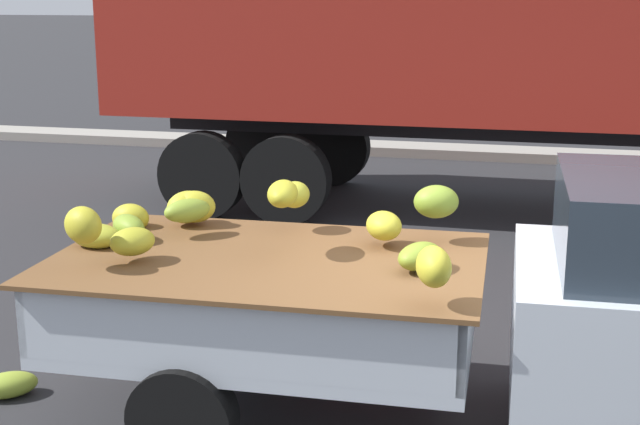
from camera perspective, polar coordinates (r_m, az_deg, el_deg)
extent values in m
cube|color=gray|center=(15.38, 12.99, 3.69)|extent=(80.00, 0.80, 0.16)
cube|color=silver|center=(5.79, -3.30, -7.67)|extent=(2.66, 1.72, 0.08)
cube|color=silver|center=(6.43, -1.45, -2.98)|extent=(2.61, 0.14, 0.44)
cube|color=silver|center=(4.99, -5.79, -8.14)|extent=(2.61, 0.14, 0.44)
cube|color=silver|center=(5.51, 9.65, -6.09)|extent=(0.11, 1.64, 0.44)
cube|color=silver|center=(6.15, -14.93, -4.25)|extent=(0.11, 1.64, 0.44)
cube|color=#B21914|center=(6.47, -1.39, -3.24)|extent=(2.50, 0.10, 0.07)
cube|color=brown|center=(5.63, -3.37, -3.02)|extent=(2.78, 1.85, 0.03)
ellipsoid|color=gold|center=(5.46, -15.08, -0.79)|extent=(0.33, 0.31, 0.23)
ellipsoid|color=gold|center=(6.38, -8.12, 0.37)|extent=(0.34, 0.28, 0.23)
ellipsoid|color=gold|center=(6.42, -8.59, 0.35)|extent=(0.35, 0.40, 0.23)
ellipsoid|color=olive|center=(5.34, 6.49, -2.82)|extent=(0.34, 0.41, 0.16)
ellipsoid|color=gold|center=(5.81, 4.16, -0.85)|extent=(0.34, 0.38, 0.19)
ellipsoid|color=gold|center=(5.59, -12.05, -1.85)|extent=(0.35, 0.37, 0.17)
ellipsoid|color=gold|center=(6.17, -1.65, 1.17)|extent=(0.22, 0.28, 0.18)
ellipsoid|color=gold|center=(6.45, -12.16, -0.35)|extent=(0.30, 0.25, 0.21)
ellipsoid|color=#ABB02F|center=(6.00, -14.29, -1.47)|extent=(0.38, 0.29, 0.16)
ellipsoid|color=olive|center=(6.11, -8.59, 0.13)|extent=(0.36, 0.38, 0.16)
ellipsoid|color=olive|center=(5.92, 7.53, 0.70)|extent=(0.37, 0.35, 0.22)
ellipsoid|color=olive|center=(6.10, -12.29, -0.90)|extent=(0.37, 0.36, 0.16)
ellipsoid|color=gold|center=(4.70, 7.37, -3.49)|extent=(0.27, 0.35, 0.22)
ellipsoid|color=gold|center=(5.57, -2.43, 1.23)|extent=(0.25, 0.40, 0.17)
cylinder|color=black|center=(6.67, -4.03, -7.10)|extent=(0.65, 0.22, 0.64)
cylinder|color=black|center=(5.30, -8.89, -13.01)|extent=(0.65, 0.22, 0.64)
cube|color=maroon|center=(11.21, 17.97, 12.69)|extent=(12.01, 2.56, 2.70)
cube|color=black|center=(11.32, 17.40, 5.09)|extent=(11.04, 0.45, 0.30)
cylinder|color=black|center=(12.93, 0.82, 4.23)|extent=(1.08, 0.31, 1.08)
cylinder|color=black|center=(10.65, -2.22, 2.14)|extent=(1.08, 0.31, 1.08)
cylinder|color=black|center=(13.22, -3.75, 4.42)|extent=(1.08, 0.31, 1.08)
cylinder|color=black|center=(11.00, -7.63, 2.41)|extent=(1.08, 0.31, 1.08)
ellipsoid|color=#91A632|center=(6.56, -19.52, -10.48)|extent=(0.46, 0.43, 0.17)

